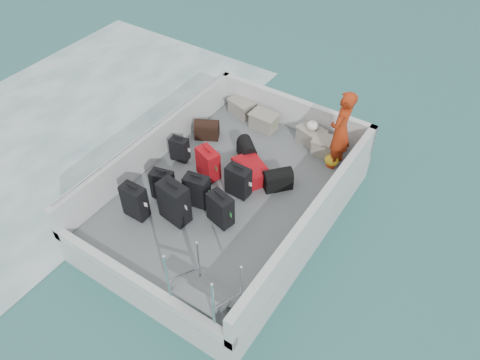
% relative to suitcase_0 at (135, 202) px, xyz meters
% --- Properties ---
extents(ground, '(160.00, 160.00, 0.00)m').
position_rel_suitcase_0_xyz_m(ground, '(1.00, 1.34, -0.96)').
color(ground, '#185451').
rests_on(ground, ground).
extents(wake_foam, '(10.00, 10.00, 0.00)m').
position_rel_suitcase_0_xyz_m(wake_foam, '(-3.80, 1.34, -0.96)').
color(wake_foam, white).
rests_on(wake_foam, ground).
extents(ferry_hull, '(3.60, 5.00, 0.60)m').
position_rel_suitcase_0_xyz_m(ferry_hull, '(1.00, 1.34, -0.66)').
color(ferry_hull, silver).
rests_on(ferry_hull, ground).
extents(deck, '(3.30, 4.70, 0.02)m').
position_rel_suitcase_0_xyz_m(deck, '(1.00, 1.34, -0.35)').
color(deck, slate).
rests_on(deck, ferry_hull).
extents(deck_fittings, '(3.60, 5.00, 0.90)m').
position_rel_suitcase_0_xyz_m(deck_fittings, '(1.35, 1.02, 0.04)').
color(deck_fittings, silver).
rests_on(deck_fittings, deck).
extents(suitcase_0, '(0.43, 0.25, 0.67)m').
position_rel_suitcase_0_xyz_m(suitcase_0, '(0.00, 0.00, 0.00)').
color(suitcase_0, black).
rests_on(suitcase_0, deck).
extents(suitcase_1, '(0.44, 0.32, 0.60)m').
position_rel_suitcase_0_xyz_m(suitcase_1, '(0.11, 0.60, -0.03)').
color(suitcase_1, black).
rests_on(suitcase_1, deck).
extents(suitcase_2, '(0.38, 0.27, 0.51)m').
position_rel_suitcase_0_xyz_m(suitcase_2, '(-0.30, 1.58, -0.08)').
color(suitcase_2, black).
rests_on(suitcase_2, deck).
extents(suitcase_3, '(0.56, 0.38, 0.79)m').
position_rel_suitcase_0_xyz_m(suitcase_3, '(0.61, 0.31, 0.06)').
color(suitcase_3, black).
rests_on(suitcase_3, deck).
extents(suitcase_4, '(0.47, 0.33, 0.64)m').
position_rel_suitcase_0_xyz_m(suitcase_4, '(0.72, 0.81, -0.02)').
color(suitcase_4, black).
rests_on(suitcase_4, deck).
extents(suitcase_5, '(0.52, 0.41, 0.63)m').
position_rel_suitcase_0_xyz_m(suitcase_5, '(0.45, 1.50, -0.02)').
color(suitcase_5, '#A70C17').
rests_on(suitcase_5, deck).
extents(suitcase_6, '(0.49, 0.36, 0.62)m').
position_rel_suitcase_0_xyz_m(suitcase_6, '(1.31, 0.69, -0.03)').
color(suitcase_6, black).
rests_on(suitcase_6, deck).
extents(suitcase_7, '(0.44, 0.26, 0.62)m').
position_rel_suitcase_0_xyz_m(suitcase_7, '(1.18, 1.42, -0.03)').
color(suitcase_7, black).
rests_on(suitcase_7, deck).
extents(suitcase_8, '(0.88, 0.79, 0.29)m').
position_rel_suitcase_0_xyz_m(suitcase_8, '(1.13, 1.93, -0.19)').
color(suitcase_8, '#A70C17').
rests_on(suitcase_8, deck).
extents(duffel_0, '(0.58, 0.50, 0.32)m').
position_rel_suitcase_0_xyz_m(duffel_0, '(-0.29, 2.45, -0.18)').
color(duffel_0, black).
rests_on(duffel_0, deck).
extents(duffel_1, '(0.55, 0.54, 0.32)m').
position_rel_suitcase_0_xyz_m(duffel_1, '(0.76, 2.35, -0.18)').
color(duffel_1, black).
rests_on(duffel_1, deck).
extents(duffel_2, '(0.57, 0.59, 0.32)m').
position_rel_suitcase_0_xyz_m(duffel_2, '(1.69, 1.97, -0.18)').
color(duffel_2, black).
rests_on(duffel_2, deck).
extents(crate_0, '(0.59, 0.47, 0.31)m').
position_rel_suitcase_0_xyz_m(crate_0, '(-0.14, 3.54, -0.18)').
color(crate_0, gray).
rests_on(crate_0, deck).
extents(crate_1, '(0.55, 0.39, 0.32)m').
position_rel_suitcase_0_xyz_m(crate_1, '(0.53, 3.38, -0.17)').
color(crate_1, gray).
rests_on(crate_1, deck).
extents(crate_2, '(0.61, 0.49, 0.32)m').
position_rel_suitcase_0_xyz_m(crate_2, '(1.60, 3.48, -0.18)').
color(crate_2, gray).
rests_on(crate_2, deck).
extents(crate_3, '(0.59, 0.46, 0.33)m').
position_rel_suitcase_0_xyz_m(crate_3, '(2.02, 3.33, -0.17)').
color(crate_3, gray).
rests_on(crate_3, deck).
extents(yellow_bag, '(0.28, 0.26, 0.22)m').
position_rel_suitcase_0_xyz_m(yellow_bag, '(2.26, 3.09, -0.23)').
color(yellow_bag, yellow).
rests_on(yellow_bag, deck).
extents(white_bag, '(0.24, 0.24, 0.18)m').
position_rel_suitcase_0_xyz_m(white_bag, '(1.60, 3.48, 0.07)').
color(white_bag, white).
rests_on(white_bag, crate_2).
extents(passenger, '(0.40, 0.61, 1.64)m').
position_rel_suitcase_0_xyz_m(passenger, '(2.30, 3.16, 0.49)').
color(passenger, '#EB4016').
rests_on(passenger, deck).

